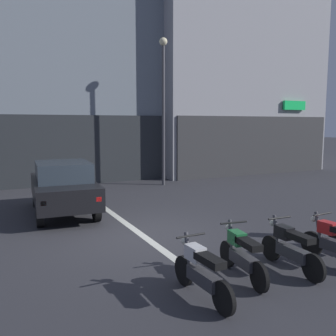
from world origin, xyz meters
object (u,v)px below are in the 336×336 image
at_px(motorcycle_white_row_leftmost, 202,271).
at_px(motorcycle_black_row_centre, 290,247).
at_px(street_lamp, 163,96).
at_px(motorcycle_green_row_left_mid, 242,254).
at_px(car_black_crossing_near, 63,186).
at_px(motorcycle_red_row_right_mid, 336,242).

relative_size(motorcycle_white_row_leftmost, motorcycle_black_row_centre, 1.00).
relative_size(street_lamp, motorcycle_white_row_leftmost, 3.94).
relative_size(street_lamp, motorcycle_green_row_left_mid, 3.96).
relative_size(car_black_crossing_near, motorcycle_green_row_left_mid, 2.53).
xyz_separation_m(motorcycle_white_row_leftmost, motorcycle_red_row_right_mid, (3.19, 0.08, 0.00)).
height_order(car_black_crossing_near, street_lamp, street_lamp).
bearing_deg(motorcycle_white_row_leftmost, car_black_crossing_near, 98.30).
xyz_separation_m(motorcycle_white_row_leftmost, motorcycle_black_row_centre, (2.13, 0.23, 0.00)).
bearing_deg(car_black_crossing_near, street_lamp, 34.68).
relative_size(street_lamp, motorcycle_red_row_right_mid, 3.94).
distance_m(motorcycle_green_row_left_mid, motorcycle_black_row_centre, 1.07).
height_order(motorcycle_white_row_leftmost, motorcycle_black_row_centre, same).
bearing_deg(motorcycle_red_row_right_mid, motorcycle_white_row_leftmost, -178.58).
distance_m(car_black_crossing_near, motorcycle_green_row_left_mid, 6.64).
bearing_deg(car_black_crossing_near, motorcycle_red_row_right_mid, -57.69).
xyz_separation_m(car_black_crossing_near, motorcycle_green_row_left_mid, (2.04, -6.31, -0.43)).
relative_size(motorcycle_green_row_left_mid, motorcycle_black_row_centre, 1.00).
bearing_deg(motorcycle_white_row_leftmost, motorcycle_black_row_centre, 6.15).
height_order(car_black_crossing_near, motorcycle_white_row_leftmost, car_black_crossing_near).
bearing_deg(street_lamp, motorcycle_red_row_right_mid, -95.49).
height_order(car_black_crossing_near, motorcycle_green_row_left_mid, car_black_crossing_near).
bearing_deg(motorcycle_green_row_left_mid, car_black_crossing_near, 107.89).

